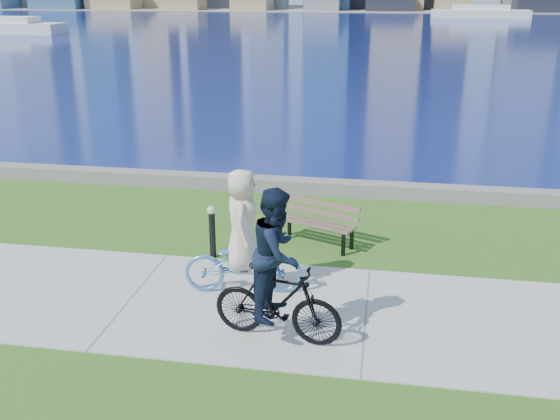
# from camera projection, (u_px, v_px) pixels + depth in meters

# --- Properties ---
(ground) EXTENTS (320.00, 320.00, 0.00)m
(ground) POSITION_uv_depth(u_px,v_px,m) (366.00, 317.00, 10.13)
(ground) COLOR #2D5917
(ground) RESTS_ON ground
(concrete_path) EXTENTS (80.00, 3.50, 0.02)m
(concrete_path) POSITION_uv_depth(u_px,v_px,m) (366.00, 316.00, 10.12)
(concrete_path) COLOR #A4A49F
(concrete_path) RESTS_ON ground
(seawall) EXTENTS (90.00, 0.50, 0.35)m
(seawall) POSITION_uv_depth(u_px,v_px,m) (376.00, 190.00, 15.81)
(seawall) COLOR slate
(seawall) RESTS_ON ground
(bay_water) EXTENTS (320.00, 131.00, 0.01)m
(bay_water) POSITION_uv_depth(u_px,v_px,m) (390.00, 28.00, 76.83)
(bay_water) COLOR navy
(bay_water) RESTS_ON ground
(far_shore) EXTENTS (320.00, 30.00, 0.12)m
(far_shore) POSITION_uv_depth(u_px,v_px,m) (391.00, 10.00, 130.55)
(far_shore) COLOR gray
(far_shore) RESTS_ON ground
(ferry_near) EXTENTS (13.26, 3.79, 1.80)m
(ferry_near) POSITION_uv_depth(u_px,v_px,m) (3.00, 26.00, 67.79)
(ferry_near) COLOR silver
(ferry_near) RESTS_ON ground
(ferry_far) EXTENTS (14.94, 4.27, 2.03)m
(ferry_far) POSITION_uv_depth(u_px,v_px,m) (480.00, 13.00, 98.43)
(ferry_far) COLOR silver
(ferry_far) RESTS_ON ground
(park_bench) EXTENTS (1.78, 1.17, 0.87)m
(park_bench) POSITION_uv_depth(u_px,v_px,m) (318.00, 219.00, 12.82)
(park_bench) COLOR black
(park_bench) RESTS_ON ground
(bollard_lamp) EXTENTS (0.17, 0.17, 1.08)m
(bollard_lamp) POSITION_uv_depth(u_px,v_px,m) (212.00, 228.00, 12.12)
(bollard_lamp) COLOR black
(bollard_lamp) RESTS_ON ground
(cyclist_woman) EXTENTS (1.00, 2.13, 2.22)m
(cyclist_woman) POSITION_uv_depth(u_px,v_px,m) (243.00, 248.00, 10.65)
(cyclist_woman) COLOR #5088C2
(cyclist_woman) RESTS_ON ground
(cyclist_man) EXTENTS (0.88, 2.06, 2.39)m
(cyclist_man) POSITION_uv_depth(u_px,v_px,m) (277.00, 279.00, 9.13)
(cyclist_man) COLOR black
(cyclist_man) RESTS_ON ground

